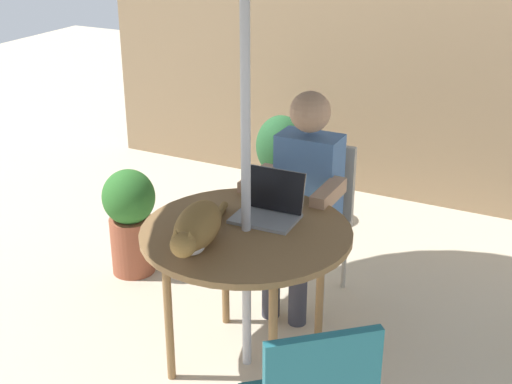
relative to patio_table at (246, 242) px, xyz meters
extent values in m
plane|color=beige|center=(0.00, 0.00, -0.68)|extent=(14.00, 14.00, 0.00)
cube|color=#937756|center=(0.00, 2.36, 0.18)|extent=(4.87, 0.08, 1.71)
cylinder|color=olive|center=(0.00, 0.00, 0.05)|extent=(0.98, 0.98, 0.03)
cylinder|color=olive|center=(0.27, 0.27, -0.32)|extent=(0.04, 0.04, 0.71)
cylinder|color=olive|center=(-0.27, 0.27, -0.32)|extent=(0.04, 0.04, 0.71)
cylinder|color=olive|center=(-0.27, -0.27, -0.32)|extent=(0.04, 0.04, 0.71)
cylinder|color=olive|center=(0.27, -0.27, -0.32)|extent=(0.04, 0.04, 0.71)
cylinder|color=#B7B7BC|center=(0.00, 0.00, 0.41)|extent=(0.04, 0.04, 2.17)
cube|color=#B2A899|center=(0.00, 0.74, -0.26)|extent=(0.40, 0.40, 0.04)
cube|color=#B2A899|center=(0.00, 0.92, -0.02)|extent=(0.40, 0.04, 0.44)
cylinder|color=#B2A899|center=(0.17, 0.91, -0.48)|extent=(0.03, 0.03, 0.40)
cylinder|color=#B2A899|center=(-0.17, 0.91, -0.48)|extent=(0.03, 0.03, 0.40)
cylinder|color=#B2A899|center=(-0.17, 0.57, -0.48)|extent=(0.03, 0.03, 0.40)
cylinder|color=#B2A899|center=(0.17, 0.57, -0.48)|extent=(0.03, 0.03, 0.40)
cube|color=#4C72A5|center=(0.00, 0.74, 0.03)|extent=(0.34, 0.20, 0.54)
sphere|color=tan|center=(0.00, 0.73, 0.43)|extent=(0.22, 0.22, 0.22)
cube|color=#383842|center=(-0.08, 0.59, -0.19)|extent=(0.12, 0.30, 0.12)
cylinder|color=#383842|center=(-0.08, 0.44, -0.46)|extent=(0.10, 0.10, 0.44)
cube|color=#383842|center=(0.08, 0.59, -0.19)|extent=(0.12, 0.30, 0.12)
cylinder|color=#383842|center=(0.08, 0.44, -0.46)|extent=(0.10, 0.10, 0.44)
cube|color=tan|center=(-0.20, 0.52, 0.08)|extent=(0.08, 0.32, 0.08)
cube|color=tan|center=(0.20, 0.52, 0.08)|extent=(0.08, 0.32, 0.08)
cube|color=gray|center=(0.03, 0.13, 0.07)|extent=(0.31, 0.23, 0.02)
cube|color=black|center=(0.03, 0.23, 0.18)|extent=(0.30, 0.07, 0.20)
cube|color=gray|center=(0.03, 0.24, 0.18)|extent=(0.30, 0.07, 0.20)
ellipsoid|color=olive|center=(-0.13, -0.21, 0.15)|extent=(0.29, 0.44, 0.17)
sphere|color=olive|center=(-0.07, -0.43, 0.17)|extent=(0.11, 0.11, 0.11)
ellipsoid|color=white|center=(-0.10, -0.32, 0.11)|extent=(0.15, 0.15, 0.09)
cylinder|color=olive|center=(-0.18, 0.07, 0.09)|extent=(0.08, 0.18, 0.04)
cone|color=olive|center=(-0.09, -0.44, 0.22)|extent=(0.04, 0.04, 0.03)
cone|color=olive|center=(-0.04, -0.42, 0.22)|extent=(0.04, 0.04, 0.03)
cylinder|color=#595654|center=(-0.56, 1.58, -0.49)|extent=(0.27, 0.27, 0.38)
ellipsoid|color=#26592D|center=(-0.56, 1.58, -0.12)|extent=(0.34, 0.34, 0.43)
cylinder|color=#9E5138|center=(-1.06, 0.50, -0.50)|extent=(0.26, 0.26, 0.36)
ellipsoid|color=#2D6B28|center=(-1.06, 0.50, -0.18)|extent=(0.32, 0.32, 0.34)
camera|label=1|loc=(1.37, -2.59, 1.52)|focal=49.76mm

